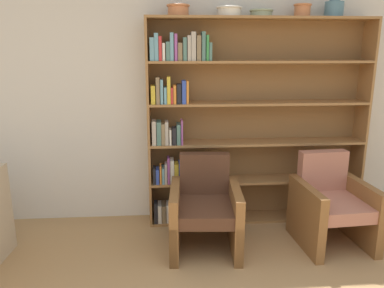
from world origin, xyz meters
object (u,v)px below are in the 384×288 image
object	(u,v)px
bowl_copper	(261,12)
bowl_slate	(229,11)
bowl_sage	(302,10)
bookshelf	(236,124)
armchair_leather	(205,209)
vase_tall	(334,9)
armchair_cushioned	(331,205)
bowl_brass	(178,9)

from	to	relation	value
bowl_copper	bowl_slate	bearing A→B (deg)	180.00
bowl_slate	bowl_sage	xyz separation A→B (m)	(0.73, -0.00, 0.02)
bookshelf	armchair_leather	xyz separation A→B (m)	(-0.39, -0.60, -0.69)
vase_tall	armchair_cushioned	size ratio (longest dim) A/B	0.21
bowl_copper	armchair_cushioned	distance (m)	1.99
armchair_leather	armchair_cushioned	bearing A→B (deg)	-176.02
vase_tall	armchair_cushioned	bearing A→B (deg)	-101.05
bookshelf	bowl_copper	xyz separation A→B (m)	(0.21, -0.02, 1.12)
vase_tall	armchair_cushioned	world-z (taller)	vase_tall
bowl_copper	armchair_leather	bearing A→B (deg)	-136.36
bowl_slate	armchair_leather	size ratio (longest dim) A/B	0.29
bookshelf	vase_tall	world-z (taller)	vase_tall
bowl_copper	armchair_leather	distance (m)	1.99
bowl_sage	armchair_leather	xyz separation A→B (m)	(-1.01, -0.58, -1.83)
bowl_slate	bowl_brass	bearing A→B (deg)	180.00
armchair_leather	armchair_cushioned	size ratio (longest dim) A/B	1.00
bowl_brass	bowl_copper	xyz separation A→B (m)	(0.82, 0.00, -0.02)
bowl_slate	bowl_copper	xyz separation A→B (m)	(0.32, 0.00, -0.01)
vase_tall	armchair_cushioned	distance (m)	1.93
bookshelf	armchair_cushioned	world-z (taller)	bookshelf
bookshelf	vase_tall	xyz separation A→B (m)	(0.95, -0.02, 1.16)
bowl_slate	vase_tall	world-z (taller)	vase_tall
bowl_sage	vase_tall	distance (m)	0.32
armchair_cushioned	bowl_copper	bearing A→B (deg)	-46.91
bowl_copper	armchair_cushioned	world-z (taller)	bowl_copper
vase_tall	armchair_leather	bearing A→B (deg)	-156.70
bowl_brass	bowl_copper	world-z (taller)	bowl_brass
bowl_sage	armchair_leather	bearing A→B (deg)	-150.41
vase_tall	armchair_leather	distance (m)	2.35
armchair_leather	bowl_brass	bearing A→B (deg)	-65.80
armchair_leather	bowl_sage	bearing A→B (deg)	-146.43
armchair_leather	bookshelf	bearing A→B (deg)	-119.27
bookshelf	bowl_sage	world-z (taller)	bowl_sage
armchair_cushioned	bowl_brass	bearing A→B (deg)	-25.90
armchair_leather	bowl_slate	bearing A→B (deg)	-112.25
bowl_brass	vase_tall	distance (m)	1.55
armchair_leather	armchair_cushioned	distance (m)	1.23
bookshelf	bowl_sage	size ratio (longest dim) A/B	12.98
bowl_slate	armchair_leather	world-z (taller)	bowl_slate
bowl_sage	armchair_cushioned	size ratio (longest dim) A/B	0.21
bowl_sage	vase_tall	xyz separation A→B (m)	(0.32, 0.00, 0.01)
bowl_brass	armchair_leather	distance (m)	1.93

